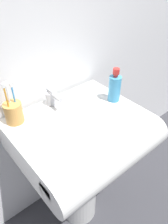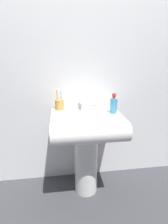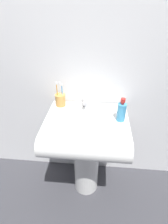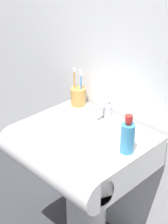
{
  "view_description": "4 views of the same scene",
  "coord_description": "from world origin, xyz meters",
  "views": [
    {
      "loc": [
        -0.48,
        -0.63,
        1.44
      ],
      "look_at": [
        0.03,
        -0.02,
        0.84
      ],
      "focal_mm": 35.0,
      "sensor_mm": 36.0,
      "label": 1
    },
    {
      "loc": [
        -0.22,
        -1.42,
        1.31
      ],
      "look_at": [
        -0.02,
        0.01,
        0.83
      ],
      "focal_mm": 28.0,
      "sensor_mm": 36.0,
      "label": 2
    },
    {
      "loc": [
        0.08,
        -1.04,
        1.55
      ],
      "look_at": [
        -0.02,
        0.01,
        0.85
      ],
      "focal_mm": 28.0,
      "sensor_mm": 36.0,
      "label": 3
    },
    {
      "loc": [
        0.98,
        -0.99,
        1.65
      ],
      "look_at": [
        -0.01,
        -0.01,
        0.91
      ],
      "focal_mm": 55.0,
      "sensor_mm": 36.0,
      "label": 4
    }
  ],
  "objects": [
    {
      "name": "wall_back",
      "position": [
        0.0,
        0.27,
        1.2
      ],
      "size": [
        5.0,
        0.05,
        2.4
      ],
      "primitive_type": "cube",
      "color": "white",
      "rests_on": "ground"
    },
    {
      "name": "sink_pedestal",
      "position": [
        0.0,
        0.0,
        0.33
      ],
      "size": [
        0.22,
        0.22,
        0.65
      ],
      "primitive_type": "cylinder",
      "color": "white",
      "rests_on": "ground"
    },
    {
      "name": "sink_basin",
      "position": [
        0.0,
        -0.06,
        0.73
      ],
      "size": [
        0.61,
        0.53,
        0.16
      ],
      "color": "white",
      "rests_on": "sink_pedestal"
    },
    {
      "name": "faucet",
      "position": [
        -0.03,
        0.17,
        0.85
      ],
      "size": [
        0.05,
        0.12,
        0.08
      ],
      "color": "#B7B7BC",
      "rests_on": "sink_basin"
    },
    {
      "name": "toothbrush_cup",
      "position": [
        -0.23,
        0.17,
        0.86
      ],
      "size": [
        0.08,
        0.08,
        0.21
      ],
      "color": "#D19347",
      "rests_on": "sink_basin"
    },
    {
      "name": "soap_bottle",
      "position": [
        0.24,
        0.0,
        0.88
      ],
      "size": [
        0.06,
        0.06,
        0.18
      ],
      "color": "#3F99CC",
      "rests_on": "sink_basin"
    }
  ]
}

